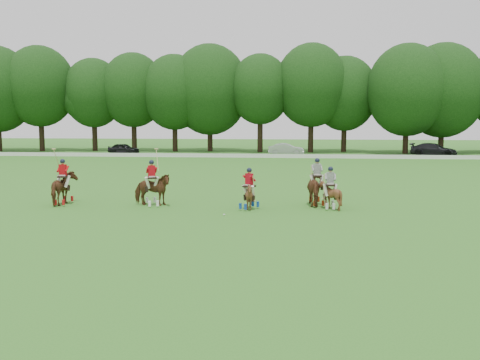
# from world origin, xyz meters

# --- Properties ---
(ground) EXTENTS (180.00, 180.00, 0.00)m
(ground) POSITION_xyz_m (0.00, 0.00, 0.00)
(ground) COLOR #307421
(ground) RESTS_ON ground
(tree_line) EXTENTS (117.98, 14.32, 14.75)m
(tree_line) POSITION_xyz_m (0.26, 48.05, 8.23)
(tree_line) COLOR black
(tree_line) RESTS_ON ground
(boundary_rail) EXTENTS (120.00, 0.10, 0.44)m
(boundary_rail) POSITION_xyz_m (0.00, 38.00, 0.22)
(boundary_rail) COLOR white
(boundary_rail) RESTS_ON ground
(car_left) EXTENTS (4.22, 2.45, 1.35)m
(car_left) POSITION_xyz_m (-16.88, 42.50, 0.68)
(car_left) COLOR black
(car_left) RESTS_ON ground
(car_mid) EXTENTS (4.36, 1.53, 1.43)m
(car_mid) POSITION_xyz_m (3.51, 42.50, 0.72)
(car_mid) COLOR #ABABB1
(car_mid) RESTS_ON ground
(car_right) EXTENTS (5.75, 3.98, 1.55)m
(car_right) POSITION_xyz_m (20.95, 42.50, 0.77)
(car_right) COLOR black
(car_right) RESTS_ON ground
(polo_red_a) EXTENTS (1.28, 2.09, 2.95)m
(polo_red_a) POSITION_xyz_m (-7.64, 4.04, 0.88)
(polo_red_a) COLOR #492913
(polo_red_a) RESTS_ON ground
(polo_red_b) EXTENTS (2.10, 1.96, 2.94)m
(polo_red_b) POSITION_xyz_m (-2.87, 4.10, 0.87)
(polo_red_b) COLOR #492913
(polo_red_b) RESTS_ON ground
(polo_red_c) EXTENTS (1.60, 1.64, 2.10)m
(polo_red_c) POSITION_xyz_m (2.26, 3.49, 0.73)
(polo_red_c) COLOR #492913
(polo_red_c) RESTS_ON ground
(polo_stripe_a) EXTENTS (1.36, 2.24, 2.48)m
(polo_stripe_a) POSITION_xyz_m (5.67, 5.13, 0.92)
(polo_stripe_a) COLOR #492913
(polo_stripe_a) RESTS_ON ground
(polo_stripe_b) EXTENTS (1.17, 1.31, 2.15)m
(polo_stripe_b) POSITION_xyz_m (6.29, 4.04, 0.75)
(polo_stripe_b) COLOR #492913
(polo_stripe_b) RESTS_ON ground
(polo_ball) EXTENTS (0.09, 0.09, 0.09)m
(polo_ball) POSITION_xyz_m (1.23, 1.70, 0.04)
(polo_ball) COLOR white
(polo_ball) RESTS_ON ground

